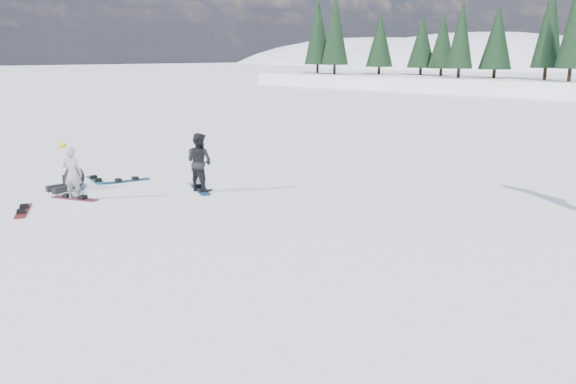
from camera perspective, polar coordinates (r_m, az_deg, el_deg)
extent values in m
plane|color=white|center=(16.23, -15.48, -1.23)|extent=(420.00, 420.00, 0.00)
ellipsoid|color=white|center=(197.44, 18.23, 7.98)|extent=(143.00, 110.00, 49.50)
ellipsoid|color=white|center=(267.28, 8.20, 9.72)|extent=(169.00, 130.00, 52.00)
cone|color=black|center=(81.41, 4.13, 14.59)|extent=(3.20, 3.20, 7.50)
cone|color=black|center=(78.80, 6.59, 14.57)|extent=(3.20, 3.20, 7.50)
cone|color=black|center=(76.35, 9.21, 14.51)|extent=(3.20, 3.20, 7.50)
cone|color=black|center=(74.05, 11.99, 14.42)|extent=(3.20, 3.20, 7.50)
cone|color=black|center=(71.92, 14.95, 14.29)|extent=(3.20, 3.20, 7.50)
cone|color=black|center=(69.99, 18.07, 14.11)|extent=(3.20, 3.20, 7.50)
cone|color=black|center=(68.26, 21.35, 13.88)|extent=(3.20, 3.20, 7.50)
cone|color=black|center=(66.76, 24.79, 13.59)|extent=(3.20, 3.20, 7.50)
imported|color=gray|center=(17.19, -21.04, 1.77)|extent=(0.66, 0.62, 1.52)
sphere|color=#E4B20C|center=(17.18, -21.93, 4.43)|extent=(0.18, 0.18, 0.18)
imported|color=black|center=(17.26, -9.00, 3.03)|extent=(0.99, 0.84, 1.79)
ellipsoid|color=black|center=(18.62, -20.87, 1.43)|extent=(0.74, 0.65, 0.71)
sphere|color=black|center=(18.54, -20.99, 2.76)|extent=(0.27, 0.27, 0.27)
cube|color=black|center=(18.32, -21.98, 0.24)|extent=(0.33, 0.65, 0.18)
cube|color=black|center=(18.62, -22.42, 0.41)|extent=(0.20, 0.62, 0.18)
cube|color=black|center=(19.37, -21.21, 1.18)|extent=(0.49, 0.36, 0.30)
cube|color=maroon|center=(17.35, -20.83, -0.63)|extent=(1.49, 0.85, 0.03)
cube|color=navy|center=(17.45, -8.90, 0.20)|extent=(1.48, 0.87, 0.03)
cube|color=navy|center=(19.19, -16.04, 1.06)|extent=(0.65, 1.52, 0.03)
cube|color=maroon|center=(16.52, -25.31, -1.76)|extent=(1.44, 0.98, 0.03)
cube|color=teal|center=(19.64, -18.94, 1.13)|extent=(1.52, 0.62, 0.03)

